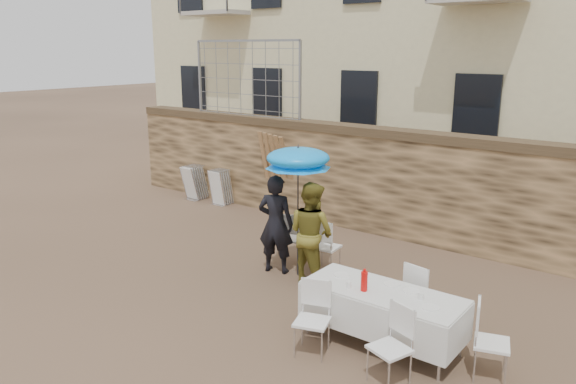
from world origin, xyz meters
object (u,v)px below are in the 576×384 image
Objects in this scene: man_suit at (276,224)px; table_chair_front_right at (390,347)px; couple_chair_left at (295,237)px; chair_stack_right at (225,186)px; table_chair_back at (422,295)px; chair_stack_left at (200,181)px; umbrella at (298,162)px; woman_dress at (311,233)px; banquet_table at (383,294)px; table_chair_side at (492,341)px; table_chair_front_left at (312,320)px; soda_bottle at (364,281)px; couple_chair_right at (327,245)px.

table_chair_front_right is at bearing 131.59° from man_suit.
couple_chair_left reaches higher than chair_stack_right.
table_chair_back reaches higher than chair_stack_left.
umbrella reaches higher than couple_chair_left.
woman_dress is 2.25m from banquet_table.
table_chair_back and table_chair_side have the same top height.
chair_stack_right is at bearing 123.34° from table_chair_front_left.
table_chair_side is (1.40, 0.10, -0.25)m from banquet_table.
banquet_table is 8.08× the size of soda_bottle.
woman_dress is at bearing 161.40° from table_chair_front_right.
banquet_table is (1.94, -1.13, -0.13)m from woman_dress.
chair_stack_right is at bearing -13.87° from table_chair_back.
chair_stack_right is at bearing 149.33° from banquet_table.
couple_chair_right is 1.04× the size of chair_stack_right.
couple_chair_right is at bearing -25.74° from chair_stack_right.
banquet_table is (2.29, -1.23, -1.28)m from umbrella.
couple_chair_left is 0.70m from couple_chair_right.
couple_chair_left is at bearing -29.71° from chair_stack_right.
chair_stack_left is (-6.80, 4.61, -0.02)m from table_chair_front_left.
table_chair_front_left is at bearing -123.69° from soda_bottle.
man_suit reaches higher than woman_dress.
woman_dress reaches higher than couple_chair_right.
couple_chair_right reaches higher than chair_stack_right.
couple_chair_left is 1.00× the size of table_chair_front_left.
table_chair_front_right is 1.00× the size of table_chair_side.
chair_stack_right is at bearing -54.08° from couple_chair_left.
table_chair_front_right is at bearing 130.12° from couple_chair_right.
table_chair_front_right is at bearing -18.70° from table_chair_front_left.
table_chair_side is 9.57m from chair_stack_left.
soda_bottle is 8.26m from chair_stack_left.
table_chair_front_left reaches higher than chair_stack_right.
couple_chair_left is at bearing 143.67° from soda_bottle.
table_chair_back is (0.20, 0.80, -0.25)m from banquet_table.
chair_stack_left is at bearing -27.46° from couple_chair_right.
couple_chair_right is at bearing 47.46° from table_chair_side.
couple_chair_left is 1.00× the size of table_chair_front_right.
woman_dress is 6.12m from chair_stack_left.
table_chair_back is (2.19, -0.88, 0.00)m from couple_chair_right.
chair_stack_left and chair_stack_right have the same top height.
woman_dress is at bearing -15.95° from umbrella.
man_suit is 1.82× the size of couple_chair_right.
chair_stack_left is at bearing 152.48° from banquet_table.
man_suit is 2.80m from soda_bottle.
umbrella is (-0.35, 0.10, 1.14)m from woman_dress.
table_chair_front_left is 1.00× the size of table_chair_side.
table_chair_front_right is at bearing 115.82° from table_chair_side.
umbrella reaches higher than table_chair_side.
couple_chair_left is 0.46× the size of banquet_table.
soda_bottle is 1.11m from table_chair_back.
umbrella is 2.21× the size of table_chair_side.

